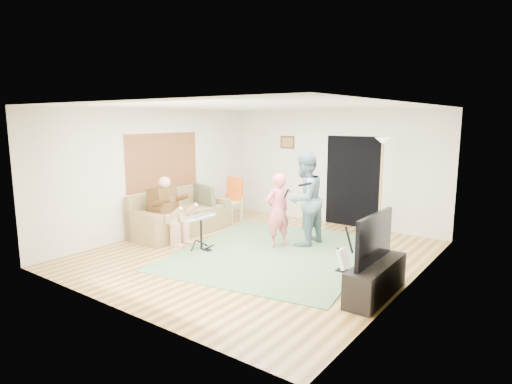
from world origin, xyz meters
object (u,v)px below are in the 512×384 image
drum_kit (201,234)px  sofa (179,219)px  tv_cabinet (376,280)px  television (374,238)px  guitar_spare (344,259)px  guitarist (304,199)px  singer (278,210)px  dining_chair (231,206)px  torchiere_lamp (382,170)px

drum_kit → sofa: bearing=153.5°
tv_cabinet → television: television is taller
guitar_spare → television: (0.73, -0.64, 0.63)m
drum_kit → guitarist: guitarist is taller
guitar_spare → television: bearing=-41.2°
singer → dining_chair: singer is taller
tv_cabinet → television: (-0.05, 0.00, 0.60)m
singer → sofa: bearing=-59.6°
guitarist → dining_chair: guitarist is taller
drum_kit → dining_chair: bearing=115.3°
torchiere_lamp → tv_cabinet: size_ratio=1.51×
torchiere_lamp → guitar_spare: bearing=-83.0°
sofa → singer: (2.35, 0.40, 0.42)m
singer → television: (2.40, -1.19, 0.12)m
drum_kit → tv_cabinet: drum_kit is taller
guitarist → dining_chair: 2.53m
drum_kit → guitar_spare: guitar_spare is taller
guitarist → dining_chair: (-2.39, 0.62, -0.54)m
sofa → guitarist: bearing=16.7°
singer → dining_chair: bearing=-96.2°
sofa → drum_kit: (1.30, -0.65, -0.00)m
guitarist → sofa: bearing=-68.1°
dining_chair → tv_cabinet: bearing=-29.0°
sofa → guitar_spare: sofa is taller
tv_cabinet → television: size_ratio=1.18×
torchiere_lamp → tv_cabinet: bearing=-70.2°
torchiere_lamp → tv_cabinet: (1.07, -2.97, -1.20)m
guitarist → guitar_spare: 1.77m
singer → tv_cabinet: (2.45, -1.19, -0.48)m
guitar_spare → torchiere_lamp: bearing=97.0°
torchiere_lamp → television: 3.20m
torchiere_lamp → tv_cabinet: 3.38m
drum_kit → dining_chair: dining_chair is taller
drum_kit → torchiere_lamp: bearing=49.4°
guitar_spare → torchiere_lamp: torchiere_lamp is taller
guitar_spare → television: 1.16m
sofa → television: television is taller
dining_chair → guitar_spare: bearing=-25.8°
guitar_spare → tv_cabinet: (0.78, -0.64, 0.03)m
sofa → tv_cabinet: bearing=-9.3°
dining_chair → tv_cabinet: (4.48, -2.22, -0.14)m
torchiere_lamp → dining_chair: (-3.41, -0.75, -1.06)m
drum_kit → torchiere_lamp: size_ratio=0.33×
torchiere_lamp → dining_chair: bearing=-167.5°
guitarist → guitar_spare: size_ratio=2.37×
torchiere_lamp → television: size_ratio=1.78×
sofa → tv_cabinet: (4.80, -0.79, -0.06)m
sofa → guitar_spare: (4.02, -0.14, -0.08)m
sofa → torchiere_lamp: size_ratio=1.08×
drum_kit → guitar_spare: 2.76m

